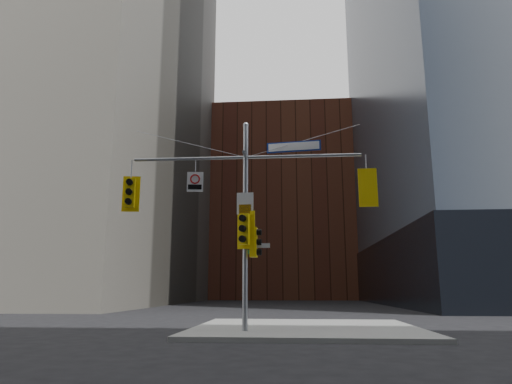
% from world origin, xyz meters
% --- Properties ---
extents(ground, '(160.00, 160.00, 0.00)m').
position_xyz_m(ground, '(0.00, 0.00, 0.00)').
color(ground, black).
rests_on(ground, ground).
extents(sidewalk_corner, '(8.00, 8.00, 0.15)m').
position_xyz_m(sidewalk_corner, '(2.00, 4.00, 0.07)').
color(sidewalk_corner, gray).
rests_on(sidewalk_corner, ground).
extents(brick_midrise, '(26.00, 20.00, 28.00)m').
position_xyz_m(brick_midrise, '(0.00, 58.00, 14.00)').
color(brick_midrise, brown).
rests_on(brick_midrise, ground).
extents(signal_assembly, '(8.00, 0.80, 7.30)m').
position_xyz_m(signal_assembly, '(0.00, 1.99, 4.42)').
color(signal_assembly, '#92949A').
rests_on(signal_assembly, ground).
extents(traffic_light_west_arm, '(0.61, 0.53, 1.28)m').
position_xyz_m(traffic_light_west_arm, '(-4.10, 2.01, 4.80)').
color(traffic_light_west_arm, yellow).
rests_on(traffic_light_west_arm, ground).
extents(traffic_light_east_arm, '(0.63, 0.50, 1.31)m').
position_xyz_m(traffic_light_east_arm, '(4.14, 1.99, 4.80)').
color(traffic_light_east_arm, yellow).
rests_on(traffic_light_east_arm, ground).
extents(traffic_light_pole_side, '(0.40, 0.34, 1.00)m').
position_xyz_m(traffic_light_pole_side, '(0.32, 2.00, 3.02)').
color(traffic_light_pole_side, yellow).
rests_on(traffic_light_pole_side, ground).
extents(traffic_light_pole_front, '(0.60, 0.55, 1.28)m').
position_xyz_m(traffic_light_pole_front, '(0.00, 1.73, 3.43)').
color(traffic_light_pole_front, yellow).
rests_on(traffic_light_pole_front, ground).
extents(street_sign_blade, '(1.88, 0.27, 0.37)m').
position_xyz_m(street_sign_blade, '(1.68, 2.00, 6.35)').
color(street_sign_blade, navy).
rests_on(street_sign_blade, ground).
extents(regulatory_sign_arm, '(0.56, 0.12, 0.71)m').
position_xyz_m(regulatory_sign_arm, '(-1.78, 1.97, 5.17)').
color(regulatory_sign_arm, silver).
rests_on(regulatory_sign_arm, ground).
extents(regulatory_sign_pole, '(0.57, 0.08, 0.75)m').
position_xyz_m(regulatory_sign_pole, '(0.00, 1.88, 4.32)').
color(regulatory_sign_pole, silver).
rests_on(regulatory_sign_pole, ground).
extents(street_blade_ew, '(0.77, 0.05, 0.15)m').
position_xyz_m(street_blade_ew, '(0.45, 2.00, 2.91)').
color(street_blade_ew, silver).
rests_on(street_blade_ew, ground).
extents(street_blade_ns, '(0.12, 0.69, 0.14)m').
position_xyz_m(street_blade_ns, '(0.00, 2.45, 2.76)').
color(street_blade_ns, '#145926').
rests_on(street_blade_ns, ground).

